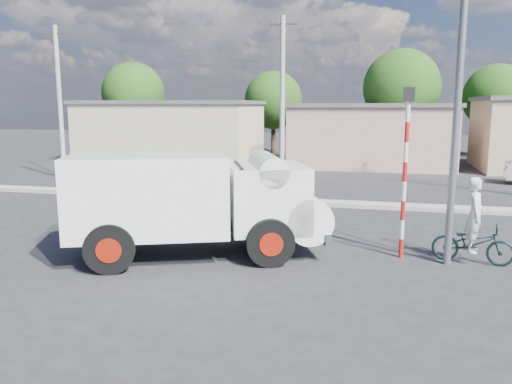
% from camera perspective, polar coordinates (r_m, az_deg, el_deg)
% --- Properties ---
extents(ground_plane, '(120.00, 120.00, 0.00)m').
position_cam_1_polar(ground_plane, '(12.46, 1.43, -8.42)').
color(ground_plane, '#252528').
rests_on(ground_plane, ground).
extents(median, '(40.00, 0.80, 0.16)m').
position_cam_1_polar(median, '(20.09, 6.36, -1.19)').
color(median, '#99968E').
rests_on(median, ground).
extents(truck, '(6.93, 4.59, 2.70)m').
position_cam_1_polar(truck, '(13.02, -6.53, -0.89)').
color(truck, black).
rests_on(truck, ground).
extents(bicycle, '(2.03, 1.00, 1.02)m').
position_cam_1_polar(bicycle, '(13.65, 23.52, -5.40)').
color(bicycle, '#142A2A').
rests_on(bicycle, ground).
extents(cyclist, '(0.56, 0.75, 1.88)m').
position_cam_1_polar(cyclist, '(13.55, 23.64, -3.64)').
color(cyclist, silver).
rests_on(cyclist, ground).
extents(traffic_pole, '(0.28, 0.18, 4.36)m').
position_cam_1_polar(traffic_pole, '(13.14, 16.73, 3.71)').
color(traffic_pole, red).
rests_on(traffic_pole, ground).
extents(streetlight, '(2.34, 0.22, 9.00)m').
position_cam_1_polar(streetlight, '(12.90, 21.61, 13.88)').
color(streetlight, slate).
rests_on(streetlight, ground).
extents(building_row, '(37.80, 7.30, 4.44)m').
position_cam_1_polar(building_row, '(33.64, 11.47, 6.64)').
color(building_row, beige).
rests_on(building_row, ground).
extents(tree_row, '(43.62, 7.43, 8.42)m').
position_cam_1_polar(tree_row, '(40.04, 15.91, 11.04)').
color(tree_row, '#38281E').
rests_on(tree_row, ground).
extents(utility_poles, '(35.40, 0.24, 8.00)m').
position_cam_1_polar(utility_poles, '(23.57, 15.84, 9.88)').
color(utility_poles, '#99968E').
rests_on(utility_poles, ground).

